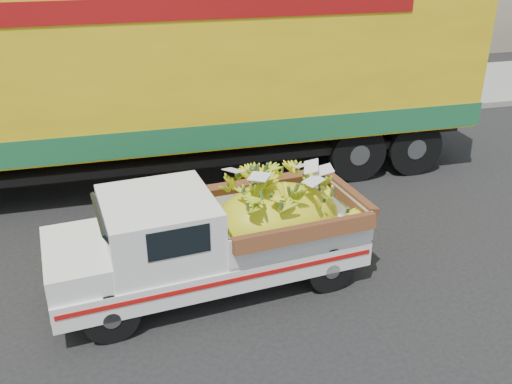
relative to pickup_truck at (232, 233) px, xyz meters
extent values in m
plane|color=black|center=(-1.12, 0.28, -0.78)|extent=(100.00, 100.00, 0.00)
cube|color=gray|center=(-1.12, 6.28, -0.71)|extent=(60.00, 0.25, 0.15)
cube|color=gray|center=(-1.12, 8.38, -0.71)|extent=(60.00, 4.00, 0.14)
cylinder|color=black|center=(-1.67, -0.81, -0.45)|extent=(0.68, 0.26, 0.67)
cylinder|color=black|center=(-1.79, 0.47, -0.45)|extent=(0.68, 0.26, 0.67)
cylinder|color=black|center=(1.22, -0.53, -0.45)|extent=(0.68, 0.26, 0.67)
cylinder|color=black|center=(1.10, 0.75, -0.45)|extent=(0.68, 0.26, 0.67)
cube|color=silver|center=(-0.33, -0.03, -0.29)|extent=(4.26, 1.89, 0.34)
cube|color=#A50F0C|center=(-0.26, -0.78, -0.23)|extent=(4.04, 0.40, 0.06)
cube|color=silver|center=(-2.35, -0.23, -0.38)|extent=(0.23, 1.47, 0.12)
cube|color=silver|center=(-2.01, -0.19, 0.04)|extent=(0.88, 1.47, 0.32)
cube|color=silver|center=(-0.96, -0.09, 0.28)|extent=(1.50, 1.56, 0.79)
cube|color=black|center=(-0.81, -0.80, 0.43)|extent=(0.75, 0.08, 0.37)
cube|color=silver|center=(0.72, 0.07, 0.10)|extent=(2.16, 1.68, 0.45)
ellipsoid|color=yellow|center=(0.64, 0.06, 0.01)|extent=(1.94, 1.37, 1.13)
cylinder|color=black|center=(4.31, 2.78, -0.23)|extent=(1.10, 0.33, 1.10)
cylinder|color=black|center=(4.33, 4.78, -0.23)|extent=(1.10, 0.33, 1.10)
cylinder|color=black|center=(3.11, 2.79, -0.23)|extent=(1.10, 0.33, 1.10)
cylinder|color=black|center=(3.13, 4.79, -0.23)|extent=(1.10, 0.33, 1.10)
cube|color=black|center=(-0.38, 3.83, 0.00)|extent=(12.01, 1.12, 0.36)
cube|color=yellow|center=(-0.38, 3.83, 1.60)|extent=(11.78, 2.62, 2.84)
cube|color=#1A5B33|center=(-0.38, 3.83, 0.43)|extent=(11.84, 2.64, 0.45)
cube|color=maroon|center=(-0.39, 2.57, 2.57)|extent=(8.40, 0.10, 0.35)
camera|label=1|loc=(-1.46, -6.53, 3.78)|focal=40.00mm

